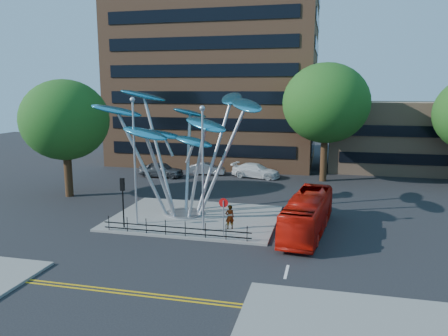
% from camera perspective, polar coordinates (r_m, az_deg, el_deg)
% --- Properties ---
extents(ground, '(120.00, 120.00, 0.00)m').
position_cam_1_polar(ground, '(26.91, -5.56, -10.38)').
color(ground, black).
rests_on(ground, ground).
extents(traffic_island, '(12.00, 9.00, 0.15)m').
position_cam_1_polar(traffic_island, '(32.58, -3.79, -6.50)').
color(traffic_island, slate).
rests_on(traffic_island, ground).
extents(pavement_right, '(12.00, 6.00, 0.15)m').
position_cam_1_polar(pavement_right, '(19.42, 20.81, -19.42)').
color(pavement_right, slate).
rests_on(pavement_right, ground).
extents(double_yellow_near, '(40.00, 0.12, 0.01)m').
position_cam_1_polar(double_yellow_near, '(21.79, -10.88, -15.68)').
color(double_yellow_near, gold).
rests_on(double_yellow_near, ground).
extents(double_yellow_far, '(40.00, 0.12, 0.01)m').
position_cam_1_polar(double_yellow_far, '(21.55, -11.21, -16.01)').
color(double_yellow_far, gold).
rests_on(double_yellow_far, ground).
extents(brick_tower, '(25.00, 15.00, 30.00)m').
position_cam_1_polar(brick_tower, '(57.84, -0.99, 15.79)').
color(brick_tower, brown).
rests_on(brick_tower, ground).
extents(low_building_near, '(15.00, 8.00, 8.00)m').
position_cam_1_polar(low_building_near, '(54.59, 21.51, 3.84)').
color(low_building_near, tan).
rests_on(low_building_near, ground).
extents(tree_right, '(8.80, 8.80, 12.11)m').
position_cam_1_polar(tree_right, '(45.79, 13.18, 8.24)').
color(tree_right, black).
rests_on(tree_right, ground).
extents(tree_left, '(7.60, 7.60, 10.32)m').
position_cam_1_polar(tree_left, '(40.57, -20.08, 5.89)').
color(tree_left, black).
rests_on(tree_left, ground).
extents(leaf_sculpture, '(12.72, 9.54, 9.51)m').
position_cam_1_polar(leaf_sculpture, '(32.28, -5.40, 5.62)').
color(leaf_sculpture, '#9EA0A5').
rests_on(leaf_sculpture, traffic_island).
extents(street_lamp_left, '(0.36, 0.36, 8.80)m').
position_cam_1_polar(street_lamp_left, '(30.41, -11.63, 2.30)').
color(street_lamp_left, '#9EA0A5').
rests_on(street_lamp_left, traffic_island).
extents(street_lamp_right, '(0.36, 0.36, 8.30)m').
position_cam_1_polar(street_lamp_right, '(28.23, -2.80, 1.35)').
color(street_lamp_right, '#9EA0A5').
rests_on(street_lamp_right, traffic_island).
extents(traffic_light_island, '(0.28, 0.18, 3.42)m').
position_cam_1_polar(traffic_light_island, '(30.24, -13.10, -3.09)').
color(traffic_light_island, black).
rests_on(traffic_light_island, traffic_island).
extents(no_entry_sign_island, '(0.60, 0.10, 2.45)m').
position_cam_1_polar(no_entry_sign_island, '(28.10, -0.07, -5.53)').
color(no_entry_sign_island, '#9EA0A5').
rests_on(no_entry_sign_island, traffic_island).
extents(pedestrian_railing_front, '(10.00, 0.06, 1.00)m').
position_cam_1_polar(pedestrian_railing_front, '(28.55, -6.38, -7.99)').
color(pedestrian_railing_front, black).
rests_on(pedestrian_railing_front, traffic_island).
extents(red_bus, '(3.23, 9.50, 2.59)m').
position_cam_1_polar(red_bus, '(29.62, 10.86, -5.93)').
color(red_bus, '#B51208').
rests_on(red_bus, ground).
extents(pedestrian, '(0.72, 0.63, 1.67)m').
position_cam_1_polar(pedestrian, '(29.55, 0.75, -6.41)').
color(pedestrian, gray).
rests_on(pedestrian, traffic_island).
extents(parked_car_left, '(4.84, 2.09, 1.63)m').
position_cam_1_polar(parked_car_left, '(47.89, -8.20, -0.22)').
color(parked_car_left, '#43474B').
rests_on(parked_car_left, ground).
extents(parked_car_mid, '(4.12, 1.66, 1.33)m').
position_cam_1_polar(parked_car_mid, '(48.79, -2.21, -0.10)').
color(parked_car_mid, '#94959A').
rests_on(parked_car_mid, ground).
extents(parked_car_right, '(5.51, 2.97, 1.52)m').
position_cam_1_polar(parked_car_right, '(47.28, 4.19, -0.34)').
color(parked_car_right, silver).
rests_on(parked_car_right, ground).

